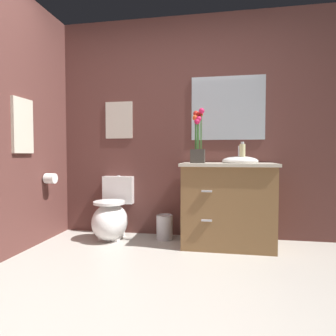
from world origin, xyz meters
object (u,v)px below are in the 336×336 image
object	(u,v)px
toilet	(112,217)
hanging_towel	(23,126)
soap_bottle	(242,153)
trash_bin	(165,227)
toilet_paper_roll	(50,178)
wall_mirror	(228,108)
wall_poster	(119,120)
vanity_cabinet	(228,203)
flower_vase	(198,144)

from	to	relation	value
toilet	hanging_towel	world-z (taller)	hanging_towel
soap_bottle	trash_bin	world-z (taller)	soap_bottle
hanging_towel	toilet_paper_roll	world-z (taller)	hanging_towel
wall_mirror	wall_poster	bearing A→B (deg)	180.00
wall_poster	wall_mirror	size ratio (longest dim) A/B	0.54
vanity_cabinet	toilet_paper_roll	size ratio (longest dim) A/B	9.36
soap_bottle	flower_vase	bearing A→B (deg)	-174.90
flower_vase	toilet_paper_roll	distance (m)	1.62
wall_poster	flower_vase	bearing A→B (deg)	-21.38
trash_bin	toilet_paper_roll	size ratio (longest dim) A/B	2.47
soap_bottle	wall_poster	distance (m)	1.49
toilet	wall_poster	xyz separation A→B (m)	(-0.00, 0.27, 1.10)
toilet	toilet_paper_roll	xyz separation A→B (m)	(-0.61, -0.20, 0.44)
toilet	wall_poster	world-z (taller)	wall_poster
vanity_cabinet	flower_vase	xyz separation A→B (m)	(-0.30, -0.08, 0.61)
flower_vase	wall_poster	distance (m)	1.08
trash_bin	toilet_paper_roll	distance (m)	1.34
flower_vase	soap_bottle	distance (m)	0.45
toilet	wall_poster	size ratio (longest dim) A/B	1.60
vanity_cabinet	wall_mirror	xyz separation A→B (m)	(-0.00, 0.29, 1.01)
vanity_cabinet	trash_bin	xyz separation A→B (m)	(-0.68, 0.10, -0.30)
flower_vase	wall_mirror	xyz separation A→B (m)	(0.30, 0.38, 0.40)
vanity_cabinet	toilet	bearing A→B (deg)	178.80
hanging_towel	vanity_cabinet	bearing A→B (deg)	15.38
hanging_towel	toilet_paper_roll	bearing A→B (deg)	81.34
trash_bin	wall_poster	size ratio (longest dim) A/B	0.63
flower_vase	trash_bin	xyz separation A→B (m)	(-0.38, 0.19, -0.91)
soap_bottle	toilet_paper_roll	world-z (taller)	soap_bottle
toilet	vanity_cabinet	world-z (taller)	vanity_cabinet
soap_bottle	vanity_cabinet	bearing A→B (deg)	162.15
toilet_paper_roll	flower_vase	bearing A→B (deg)	3.17
flower_vase	toilet_paper_roll	xyz separation A→B (m)	(-1.57, -0.09, -0.37)
wall_poster	hanging_towel	size ratio (longest dim) A/B	0.83
soap_bottle	toilet_paper_roll	bearing A→B (deg)	-176.41
vanity_cabinet	hanging_towel	distance (m)	2.15
vanity_cabinet	flower_vase	bearing A→B (deg)	-164.68
wall_poster	hanging_towel	bearing A→B (deg)	-128.91
flower_vase	hanging_towel	bearing A→B (deg)	-164.61
soap_bottle	hanging_towel	bearing A→B (deg)	-166.73
soap_bottle	hanging_towel	size ratio (longest dim) A/B	0.41
toilet	wall_poster	bearing A→B (deg)	90.00
soap_bottle	trash_bin	distance (m)	1.16
toilet	trash_bin	world-z (taller)	toilet
wall_poster	hanging_towel	distance (m)	1.07
wall_mirror	flower_vase	bearing A→B (deg)	-128.47
toilet	flower_vase	size ratio (longest dim) A/B	1.26
vanity_cabinet	soap_bottle	world-z (taller)	soap_bottle
trash_bin	wall_mirror	size ratio (longest dim) A/B	0.34
flower_vase	hanging_towel	world-z (taller)	hanging_towel
wall_poster	toilet_paper_roll	bearing A→B (deg)	-142.78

